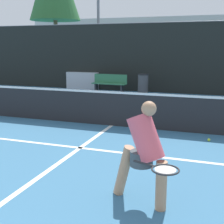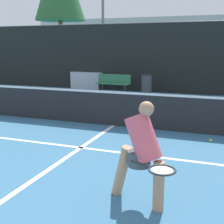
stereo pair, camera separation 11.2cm
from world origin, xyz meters
name	(u,v)px [view 2 (the right image)]	position (x,y,z in m)	size (l,w,h in m)	color
court_service_line	(81,148)	(0.00, 5.76, 0.00)	(8.25, 0.10, 0.01)	white
court_center_mark	(68,156)	(0.00, 5.18, 0.00)	(0.10, 5.21, 0.01)	white
net	(114,107)	(0.00, 7.79, 0.51)	(11.09, 0.09, 1.07)	slate
fence_back	(163,58)	(0.00, 14.37, 1.59)	(24.00, 0.06, 3.18)	black
player_practicing	(142,150)	(1.84, 3.88, 0.77)	(1.08, 0.86, 1.45)	tan
tennis_ball_scattered_5	(135,154)	(1.22, 5.69, 0.03)	(0.07, 0.07, 0.07)	#D1E033
tennis_ball_scattered_9	(211,140)	(2.58, 7.17, 0.03)	(0.07, 0.07, 0.07)	#D1E033
courtside_bench	(113,83)	(-2.07, 13.41, 0.47)	(1.64, 0.49, 0.86)	#33724C
trash_bin	(147,85)	(-0.46, 13.23, 0.47)	(0.47, 0.47, 0.94)	#3F3F42
parked_car	(103,74)	(-3.81, 16.40, 0.60)	(1.69, 4.68, 1.41)	#B7B7BC
building_far	(201,42)	(0.00, 33.45, 2.51)	(36.00, 2.40, 5.02)	#B2ADA3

